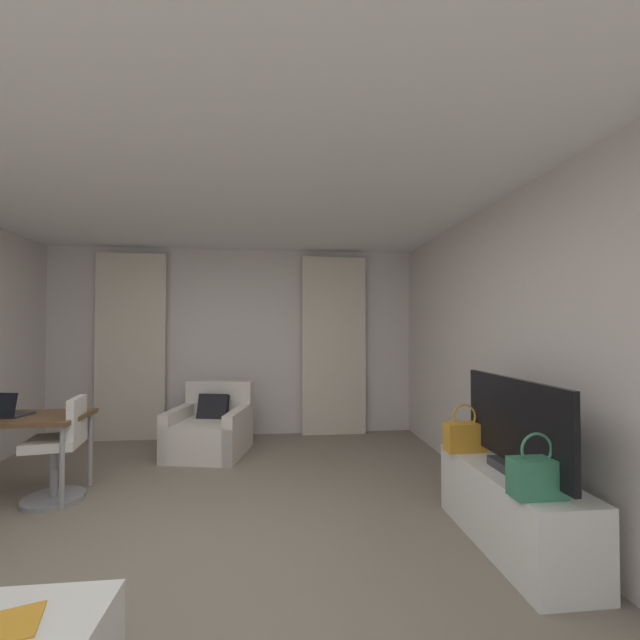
{
  "coord_description": "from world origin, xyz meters",
  "views": [
    {
      "loc": [
        0.59,
        -2.63,
        1.48
      ],
      "look_at": [
        1.01,
        1.34,
        1.57
      ],
      "focal_mm": 22.18,
      "sensor_mm": 36.0,
      "label": 1
    }
  ],
  "objects_px": {
    "handbag_primary": "(464,436)",
    "tv_flatscreen": "(514,427)",
    "armchair": "(210,430)",
    "tv_console": "(511,508)",
    "desk": "(3,424)",
    "laptop": "(5,411)",
    "desk_chair": "(59,455)",
    "handbag_secondary": "(537,476)"
  },
  "relations": [
    {
      "from": "tv_console",
      "to": "desk_chair",
      "type": "bearing_deg",
      "value": 162.41
    },
    {
      "from": "armchair",
      "to": "desk",
      "type": "bearing_deg",
      "value": -144.42
    },
    {
      "from": "laptop",
      "to": "tv_console",
      "type": "distance_m",
      "value": 4.12
    },
    {
      "from": "desk",
      "to": "tv_console",
      "type": "relative_size",
      "value": 1.07
    },
    {
      "from": "desk_chair",
      "to": "tv_console",
      "type": "xyz_separation_m",
      "value": [
        3.46,
        -1.1,
        -0.13
      ]
    },
    {
      "from": "desk_chair",
      "to": "handbag_primary",
      "type": "xyz_separation_m",
      "value": [
        3.35,
        -0.67,
        0.25
      ]
    },
    {
      "from": "tv_console",
      "to": "tv_flatscreen",
      "type": "relative_size",
      "value": 1.1
    },
    {
      "from": "handbag_secondary",
      "to": "laptop",
      "type": "bearing_deg",
      "value": 157.72
    },
    {
      "from": "tv_console",
      "to": "desk",
      "type": "bearing_deg",
      "value": 163.75
    },
    {
      "from": "laptop",
      "to": "handbag_primary",
      "type": "distance_m",
      "value": 3.88
    },
    {
      "from": "desk_chair",
      "to": "laptop",
      "type": "height_order",
      "value": "laptop"
    },
    {
      "from": "armchair",
      "to": "laptop",
      "type": "bearing_deg",
      "value": -143.55
    },
    {
      "from": "handbag_primary",
      "to": "laptop",
      "type": "bearing_deg",
      "value": 169.46
    },
    {
      "from": "desk_chair",
      "to": "handbag_primary",
      "type": "relative_size",
      "value": 2.39
    },
    {
      "from": "tv_flatscreen",
      "to": "armchair",
      "type": "bearing_deg",
      "value": 135.7
    },
    {
      "from": "tv_flatscreen",
      "to": "desk_chair",
      "type": "bearing_deg",
      "value": 161.66
    },
    {
      "from": "desk",
      "to": "desk_chair",
      "type": "distance_m",
      "value": 0.56
    },
    {
      "from": "armchair",
      "to": "laptop",
      "type": "xyz_separation_m",
      "value": [
        -1.55,
        -1.14,
        0.5
      ]
    },
    {
      "from": "desk",
      "to": "tv_console",
      "type": "bearing_deg",
      "value": -16.25
    },
    {
      "from": "desk_chair",
      "to": "tv_flatscreen",
      "type": "bearing_deg",
      "value": -18.34
    },
    {
      "from": "desk",
      "to": "handbag_primary",
      "type": "relative_size",
      "value": 3.58
    },
    {
      "from": "desk",
      "to": "tv_flatscreen",
      "type": "height_order",
      "value": "tv_flatscreen"
    },
    {
      "from": "handbag_primary",
      "to": "handbag_secondary",
      "type": "height_order",
      "value": "same"
    },
    {
      "from": "tv_console",
      "to": "tv_flatscreen",
      "type": "distance_m",
      "value": 0.56
    },
    {
      "from": "laptop",
      "to": "tv_console",
      "type": "height_order",
      "value": "laptop"
    },
    {
      "from": "desk_chair",
      "to": "handbag_secondary",
      "type": "bearing_deg",
      "value": -24.5
    },
    {
      "from": "handbag_primary",
      "to": "tv_flatscreen",
      "type": "bearing_deg",
      "value": -75.88
    },
    {
      "from": "armchair",
      "to": "handbag_secondary",
      "type": "height_order",
      "value": "handbag_secondary"
    },
    {
      "from": "armchair",
      "to": "handbag_primary",
      "type": "relative_size",
      "value": 2.72
    },
    {
      "from": "desk_chair",
      "to": "handbag_primary",
      "type": "distance_m",
      "value": 3.42
    },
    {
      "from": "desk",
      "to": "handbag_secondary",
      "type": "bearing_deg",
      "value": -22.37
    },
    {
      "from": "laptop",
      "to": "handbag_primary",
      "type": "relative_size",
      "value": 0.97
    },
    {
      "from": "armchair",
      "to": "tv_console",
      "type": "xyz_separation_m",
      "value": [
        2.38,
        -2.28,
        -0.01
      ]
    },
    {
      "from": "laptop",
      "to": "handbag_secondary",
      "type": "bearing_deg",
      "value": -22.28
    },
    {
      "from": "tv_console",
      "to": "handbag_secondary",
      "type": "xyz_separation_m",
      "value": [
        -0.11,
        -0.43,
        0.38
      ]
    },
    {
      "from": "tv_console",
      "to": "armchair",
      "type": "bearing_deg",
      "value": 136.33
    },
    {
      "from": "desk",
      "to": "handbag_secondary",
      "type": "height_order",
      "value": "handbag_secondary"
    },
    {
      "from": "handbag_secondary",
      "to": "desk",
      "type": "bearing_deg",
      "value": 157.63
    },
    {
      "from": "desk",
      "to": "handbag_primary",
      "type": "height_order",
      "value": "handbag_primary"
    },
    {
      "from": "tv_flatscreen",
      "to": "handbag_primary",
      "type": "bearing_deg",
      "value": 104.12
    },
    {
      "from": "laptop",
      "to": "armchair",
      "type": "bearing_deg",
      "value": 36.45
    },
    {
      "from": "armchair",
      "to": "tv_flatscreen",
      "type": "height_order",
      "value": "tv_flatscreen"
    }
  ]
}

